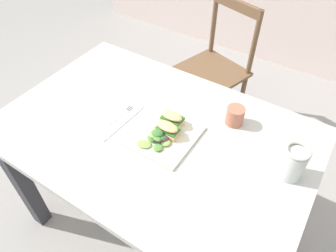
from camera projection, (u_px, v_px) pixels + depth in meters
name	position (u px, v px, depth m)	size (l,w,h in m)	color
dining_table	(154.00, 151.00, 1.34)	(1.26, 0.84, 0.74)	#BCB7AD
chair_wooden_far	(214.00, 69.00, 2.05)	(0.50, 0.50, 0.87)	brown
plate_lunch	(163.00, 135.00, 1.23)	(0.26, 0.26, 0.01)	beige
sandwich_half_front	(168.00, 129.00, 1.20)	(0.09, 0.06, 0.06)	#DBB270
sandwich_half_back	(172.00, 118.00, 1.24)	(0.09, 0.06, 0.06)	#DBB270
salad_mixed_greens	(158.00, 137.00, 1.19)	(0.13, 0.14, 0.04)	#3D7033
napkin_folded	(117.00, 119.00, 1.29)	(0.09, 0.25, 0.00)	white
fork_on_napkin	(120.00, 116.00, 1.30)	(0.04, 0.19, 0.00)	silver
mason_jar_iced_tea	(293.00, 164.00, 1.06)	(0.09, 0.09, 0.13)	#C67528
cup_extra_side	(235.00, 116.00, 1.25)	(0.07, 0.07, 0.08)	#B2664C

